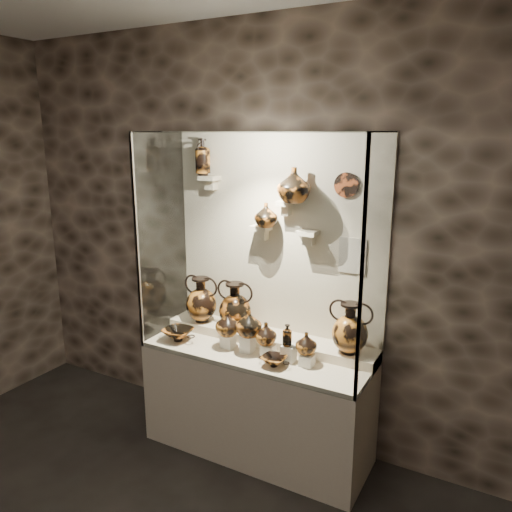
{
  "coord_description": "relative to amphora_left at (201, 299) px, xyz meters",
  "views": [
    {
      "loc": [
        1.63,
        -0.8,
        2.4
      ],
      "look_at": [
        -0.02,
        2.2,
        1.54
      ],
      "focal_mm": 35.0,
      "sensor_mm": 36.0,
      "label": 1
    }
  ],
  "objects": [
    {
      "name": "front_tier",
      "position": [
        0.59,
        -0.14,
        -0.27
      ],
      "size": [
        1.68,
        0.58,
        0.03
      ],
      "primitive_type": "cube",
      "color": "beige",
      "rests_on": "plinth"
    },
    {
      "name": "glass_right",
      "position": [
        1.44,
        -0.14,
        0.51
      ],
      "size": [
        0.01,
        0.6,
        1.6
      ],
      "primitive_type": "cube",
      "color": "white",
      "rests_on": "plinth"
    },
    {
      "name": "bracket_cb",
      "position": [
        0.69,
        0.1,
        0.81
      ],
      "size": [
        0.1,
        0.12,
        0.04
      ],
      "primitive_type": "cube",
      "color": "beige",
      "rests_on": "back_panel"
    },
    {
      "name": "rear_tier",
      "position": [
        0.59,
        0.03,
        -0.24
      ],
      "size": [
        1.7,
        0.25,
        0.1
      ],
      "primitive_type": "cube",
      "color": "beige",
      "rests_on": "plinth"
    },
    {
      "name": "back_panel",
      "position": [
        0.59,
        0.17,
        0.51
      ],
      "size": [
        1.7,
        0.03,
        1.6
      ],
      "primitive_type": "cube",
      "color": "beige",
      "rests_on": "plinth"
    },
    {
      "name": "wall_back",
      "position": [
        0.59,
        0.18,
        0.51
      ],
      "size": [
        5.0,
        0.02,
        3.2
      ],
      "primitive_type": "cube",
      "color": "black",
      "rests_on": "ground"
    },
    {
      "name": "pedestal_d",
      "position": [
        0.87,
        -0.19,
        -0.2
      ],
      "size": [
        0.09,
        0.09,
        0.12
      ],
      "primitive_type": "cube",
      "color": "silver",
      "rests_on": "front_tier"
    },
    {
      "name": "glass_front",
      "position": [
        0.59,
        -0.44,
        0.51
      ],
      "size": [
        1.7,
        0.01,
        1.6
      ],
      "primitive_type": "cube",
      "color": "white",
      "rests_on": "plinth"
    },
    {
      "name": "jug_e",
      "position": [
        0.99,
        -0.18,
        -0.1
      ],
      "size": [
        0.19,
        0.19,
        0.15
      ],
      "primitive_type": "imported",
      "rotation": [
        0.0,
        0.0,
        0.3
      ],
      "color": "#B06721",
      "rests_on": "pedestal_e"
    },
    {
      "name": "amphora_left",
      "position": [
        0.0,
        0.0,
        0.0
      ],
      "size": [
        0.38,
        0.38,
        0.37
      ],
      "primitive_type": null,
      "rotation": [
        0.0,
        0.0,
        -0.32
      ],
      "color": "#B06721",
      "rests_on": "rear_tier"
    },
    {
      "name": "jug_b",
      "position": [
        0.56,
        -0.2,
        -0.03
      ],
      "size": [
        0.25,
        0.25,
        0.2
      ],
      "primitive_type": "imported",
      "rotation": [
        0.0,
        0.0,
        0.38
      ],
      "color": "#AD5D1E",
      "rests_on": "pedestal_b"
    },
    {
      "name": "kylix_right",
      "position": [
        0.81,
        -0.31,
        -0.21
      ],
      "size": [
        0.25,
        0.22,
        0.09
      ],
      "primitive_type": null,
      "rotation": [
        0.0,
        0.0,
        -0.2
      ],
      "color": "#B06721",
      "rests_on": "front_tier"
    },
    {
      "name": "lekythos_small",
      "position": [
        0.86,
        -0.21,
        -0.05
      ],
      "size": [
        0.1,
        0.1,
        0.18
      ],
      "primitive_type": null,
      "rotation": [
        0.0,
        0.0,
        0.39
      ],
      "color": "#AD5D1E",
      "rests_on": "pedestal_d"
    },
    {
      "name": "wall_plate",
      "position": [
        1.12,
        0.15,
        0.96
      ],
      "size": [
        0.17,
        0.02,
        0.17
      ],
      "primitive_type": "cylinder",
      "rotation": [
        1.57,
        0.0,
        0.0
      ],
      "color": "#9A411E",
      "rests_on": "back_panel"
    },
    {
      "name": "ovoid_vase_b",
      "position": [
        0.78,
        0.03,
        0.95
      ],
      "size": [
        0.29,
        0.29,
        0.24
      ],
      "primitive_type": "imported",
      "rotation": [
        0.0,
        0.0,
        -0.32
      ],
      "color": "#AD5D1E",
      "rests_on": "bracket_cb"
    },
    {
      "name": "pedestal_e",
      "position": [
        1.01,
        -0.19,
        -0.22
      ],
      "size": [
        0.09,
        0.09,
        0.08
      ],
      "primitive_type": "cube",
      "color": "silver",
      "rests_on": "front_tier"
    },
    {
      "name": "bracket_cc",
      "position": [
        0.87,
        0.1,
        0.61
      ],
      "size": [
        0.14,
        0.12,
        0.04
      ],
      "primitive_type": "cube",
      "color": "beige",
      "rests_on": "back_panel"
    },
    {
      "name": "glass_left",
      "position": [
        -0.26,
        -0.14,
        0.51
      ],
      "size": [
        0.01,
        0.6,
        1.6
      ],
      "primitive_type": "cube",
      "color": "white",
      "rests_on": "plinth"
    },
    {
      "name": "pedestal_a",
      "position": [
        0.37,
        -0.19,
        -0.21
      ],
      "size": [
        0.09,
        0.09,
        0.1
      ],
      "primitive_type": "cube",
      "color": "silver",
      "rests_on": "front_tier"
    },
    {
      "name": "bracket_ca",
      "position": [
        0.49,
        0.1,
        0.61
      ],
      "size": [
        0.14,
        0.12,
        0.04
      ],
      "primitive_type": "cube",
      "color": "beige",
      "rests_on": "back_panel"
    },
    {
      "name": "ovoid_vase_a",
      "position": [
        0.55,
        0.06,
        0.72
      ],
      "size": [
        0.22,
        0.22,
        0.18
      ],
      "primitive_type": "imported",
      "rotation": [
        0.0,
        0.0,
        -0.33
      ],
      "color": "#AD5D1E",
      "rests_on": "bracket_ca"
    },
    {
      "name": "jug_c",
      "position": [
        0.69,
        -0.19,
        -0.08
      ],
      "size": [
        0.19,
        0.19,
        0.16
      ],
      "primitive_type": "imported",
      "rotation": [
        0.0,
        0.0,
        0.3
      ],
      "color": "#B06721",
      "rests_on": "pedestal_c"
    },
    {
      "name": "frame_post_left",
      "position": [
        -0.25,
        -0.43,
        0.51
      ],
      "size": [
        0.02,
        0.02,
        1.6
      ],
      "primitive_type": "cube",
      "color": "gray",
      "rests_on": "plinth"
    },
    {
      "name": "plinth",
      "position": [
        0.59,
        -0.14,
        -0.69
      ],
      "size": [
        1.7,
        0.6,
        0.8
      ],
      "primitive_type": "cube",
      "color": "beige",
      "rests_on": "floor"
    },
    {
      "name": "jug_a",
      "position": [
        0.38,
        -0.21,
        -0.06
      ],
      "size": [
        0.23,
        0.23,
        0.19
      ],
      "primitive_type": "imported",
      "rotation": [
        0.0,
        0.0,
        0.33
      ],
      "color": "#B06721",
      "rests_on": "pedestal_a"
    },
    {
      "name": "kylix_left",
      "position": [
        -0.03,
        -0.28,
        -0.2
      ],
      "size": [
        0.34,
        0.31,
        0.12
      ],
      "primitive_type": null,
      "rotation": [
        0.0,
        0.0,
        0.23
      ],
      "color": "#AD5D1E",
      "rests_on": "front_tier"
    },
    {
      "name": "amphora_right",
      "position": [
        1.24,
        0.0,
        -0.0
      ],
      "size": [
        0.37,
        0.37,
        0.37
      ],
      "primitive_type": null,
      "rotation": [
        0.0,
        0.0,
        0.31
      ],
      "color": "#B06721",
      "rests_on": "rear_tier"
    },
    {
      "name": "info_placard",
      "position": [
        1.18,
        0.15,
        0.47
      ],
      "size": [
        0.19,
        0.01,
        0.25
      ],
      "primitive_type": "cube",
      "color": "beige",
      "rests_on": "back_panel"
    },
    {
      "name": "pedestal_b",
      "position": [
        0.54,
        -0.19,
        -0.19
      ],
      "size": [
        0.09,
        0.09,
        0.13
      ],
      "primitive_type": "cube",
      "color": "silver",
      "rests_on": "front_tier"
    },
    {
      "name": "pedestal_c",
      "position": [
        0.71,
        -0.19,
        -0.21
      ],
      "size": [
        0.09,
        0.09,
        0.09
      ],
      "primitive_type": "cube",
      "color": "silver",
      "rests_on": "front_tier"
    },
    {
      "name": "lekythos_tall",
      "position": [
        -0.01,
        0.09,
        1.14
      ],
      "size": [
        0.13,
        0.13,
        0.31
      ],
      "primitive_type": null,
      "rotation": [
        0.0,
        0.0,
        0.06
      ],
      "color": "#B06721",
      "rests_on": "bracket_ul"
    },
    {
      "name": "amphora_mid",
      "position": [
        0.32,
        -0.0,
        0.0
      ],
      "size": [
        0.37,
        0.37,
        0.37
      ],
      "primitive_type": null,
      "rotation": [
        0.0,
        0.0,
        0.28
      ],
      "color": "#AD5D1E",
      "rests_on": "rear_tier"
    },
    {
      "name": "frame_post_right",
      "position": [
        1.43,
        -0.43,
        0.51
      ],
      "size": [
        0.02,
        0.02,
        1.6
      ],
      "primitive_type": "cube",
      "color": "gray",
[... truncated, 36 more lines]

